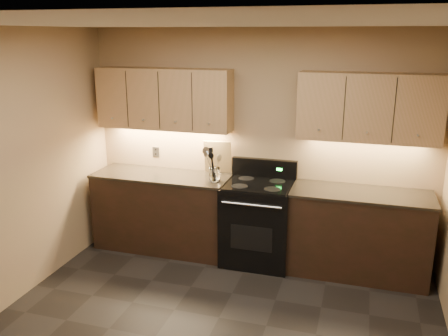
{
  "coord_description": "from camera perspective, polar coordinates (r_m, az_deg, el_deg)",
  "views": [
    {
      "loc": [
        1.15,
        -3.21,
        2.54
      ],
      "look_at": [
        -0.25,
        1.45,
        1.15
      ],
      "focal_mm": 38.0,
      "sensor_mm": 36.0,
      "label": 1
    }
  ],
  "objects": [
    {
      "name": "counter_right",
      "position": [
        5.33,
        15.88,
        -7.56
      ],
      "size": [
        1.46,
        0.62,
        0.93
      ],
      "color": "black",
      "rests_on": "ground"
    },
    {
      "name": "cutting_board",
      "position": [
        5.59,
        -0.75,
        1.35
      ],
      "size": [
        0.33,
        0.14,
        0.4
      ],
      "primitive_type": "cube",
      "rotation": [
        0.23,
        0.0,
        0.1
      ],
      "color": "tan",
      "rests_on": "counter_left"
    },
    {
      "name": "steel_spatula",
      "position": [
        5.28,
        -0.94,
        0.42
      ],
      "size": [
        0.23,
        0.1,
        0.36
      ],
      "primitive_type": null,
      "rotation": [
        0.06,
        -0.4,
        -0.15
      ],
      "color": "silver",
      "rests_on": "utensil_crock"
    },
    {
      "name": "black_turner",
      "position": [
        5.25,
        -1.08,
        0.49
      ],
      "size": [
        0.16,
        0.13,
        0.4
      ],
      "primitive_type": null,
      "rotation": [
        -0.12,
        -0.13,
        0.35
      ],
      "color": "black",
      "rests_on": "utensil_crock"
    },
    {
      "name": "stove",
      "position": [
        5.42,
        4.13,
        -6.43
      ],
      "size": [
        0.76,
        0.68,
        1.14
      ],
      "color": "black",
      "rests_on": "ground"
    },
    {
      "name": "ceiling",
      "position": [
        3.41,
        -3.05,
        16.99
      ],
      "size": [
        4.0,
        4.0,
        0.0
      ],
      "primitive_type": "plane",
      "rotation": [
        3.14,
        0.0,
        0.0
      ],
      "color": "silver",
      "rests_on": "wall_back"
    },
    {
      "name": "upper_cab_right",
      "position": [
        5.12,
        17.05,
        6.97
      ],
      "size": [
        1.44,
        0.3,
        0.7
      ],
      "primitive_type": "cube",
      "color": "tan",
      "rests_on": "wall_back"
    },
    {
      "name": "upper_cab_left",
      "position": [
        5.59,
        -7.21,
        8.25
      ],
      "size": [
        1.6,
        0.3,
        0.7
      ],
      "primitive_type": "cube",
      "color": "tan",
      "rests_on": "wall_back"
    },
    {
      "name": "counter_left",
      "position": [
        5.79,
        -7.35,
        -5.16
      ],
      "size": [
        1.62,
        0.62,
        0.93
      ],
      "color": "black",
      "rests_on": "ground"
    },
    {
      "name": "steel_skimmer",
      "position": [
        5.25,
        -0.79,
        0.46
      ],
      "size": [
        0.24,
        0.15,
        0.39
      ],
      "primitive_type": null,
      "rotation": [
        -0.18,
        -0.41,
        0.14
      ],
      "color": "silver",
      "rests_on": "utensil_crock"
    },
    {
      "name": "utensil_crock",
      "position": [
        5.32,
        -1.15,
        -0.82
      ],
      "size": [
        0.17,
        0.17,
        0.16
      ],
      "color": "white",
      "rests_on": "counter_left"
    },
    {
      "name": "wall_back",
      "position": [
        5.48,
        4.22,
        2.86
      ],
      "size": [
        4.0,
        0.04,
        2.6
      ],
      "primitive_type": "cube",
      "color": "#9F7B5D",
      "rests_on": "ground"
    },
    {
      "name": "black_spoon",
      "position": [
        5.3,
        -1.21,
        0.43
      ],
      "size": [
        0.07,
        0.16,
        0.35
      ],
      "primitive_type": null,
      "rotation": [
        0.29,
        -0.05,
        0.11
      ],
      "color": "black",
      "rests_on": "utensil_crock"
    },
    {
      "name": "outlet_plate",
      "position": [
        5.93,
        -8.2,
        1.95
      ],
      "size": [
        0.08,
        0.01,
        0.12
      ],
      "primitive_type": "cube",
      "color": "#B2B5BA",
      "rests_on": "wall_back"
    },
    {
      "name": "wooden_spoon",
      "position": [
        5.3,
        -1.34,
        0.1
      ],
      "size": [
        0.13,
        0.1,
        0.3
      ],
      "primitive_type": null,
      "rotation": [
        -0.08,
        0.25,
        0.14
      ],
      "color": "tan",
      "rests_on": "utensil_crock"
    }
  ]
}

